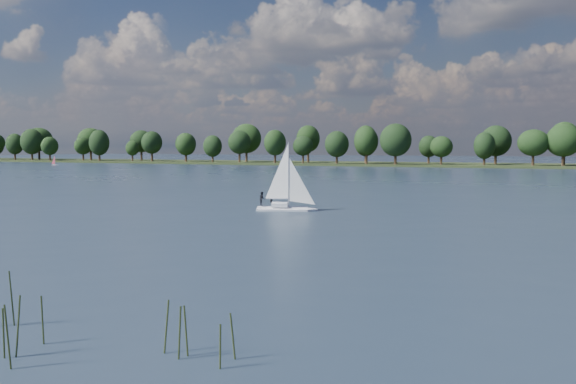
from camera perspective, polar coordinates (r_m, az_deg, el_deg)
name	(u,v)px	position (r m, az deg, el deg)	size (l,w,h in m)	color
ground	(357,181)	(131.56, 6.19, 0.95)	(700.00, 700.00, 0.00)	#233342
far_shore	(447,166)	(240.88, 13.92, 2.28)	(660.00, 40.00, 1.50)	black
sailboat	(283,191)	(71.39, -0.47, 0.11)	(6.34, 3.59, 8.05)	white
dinghy_pink	(55,163)	(257.24, -20.00, 2.47)	(2.61, 1.76, 3.88)	white
pontoon	(65,162)	(298.50, -19.21, 2.51)	(4.00, 2.00, 0.50)	#575A5C
treeline	(416,143)	(239.38, 11.28, 4.26)	(563.25, 74.46, 17.92)	black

